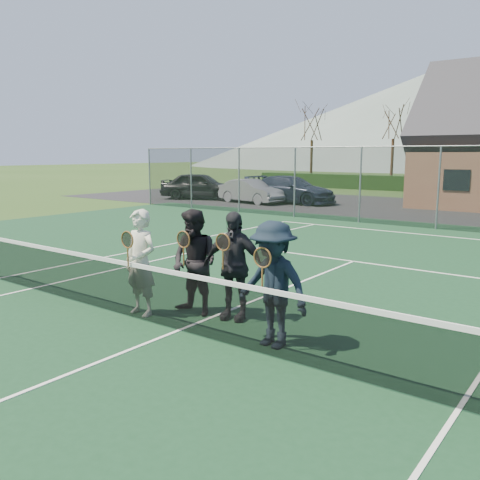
{
  "coord_description": "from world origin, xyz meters",
  "views": [
    {
      "loc": [
        5.27,
        -5.45,
        2.73
      ],
      "look_at": [
        0.06,
        1.5,
        1.25
      ],
      "focal_mm": 38.0,
      "sensor_mm": 36.0,
      "label": 1
    }
  ],
  "objects_px": {
    "car_a": "(200,186)",
    "player_a": "(141,263)",
    "tennis_net": "(178,298)",
    "car_b": "(251,191)",
    "player_c": "(233,266)",
    "car_c": "(291,190)",
    "player_d": "(273,284)",
    "player_b": "(195,262)"
  },
  "relations": [
    {
      "from": "car_a",
      "to": "player_a",
      "type": "xyz_separation_m",
      "value": [
        14.05,
        -17.53,
        0.11
      ]
    },
    {
      "from": "tennis_net",
      "to": "player_a",
      "type": "distance_m",
      "value": 1.16
    },
    {
      "from": "car_a",
      "to": "car_b",
      "type": "xyz_separation_m",
      "value": [
        3.88,
        -0.15,
        -0.15
      ]
    },
    {
      "from": "player_c",
      "to": "player_a",
      "type": "bearing_deg",
      "value": -151.43
    },
    {
      "from": "car_a",
      "to": "player_c",
      "type": "xyz_separation_m",
      "value": [
        15.44,
        -16.77,
        0.11
      ]
    },
    {
      "from": "car_c",
      "to": "tennis_net",
      "type": "relative_size",
      "value": 0.45
    },
    {
      "from": "car_b",
      "to": "player_a",
      "type": "distance_m",
      "value": 20.14
    },
    {
      "from": "car_a",
      "to": "car_b",
      "type": "height_order",
      "value": "car_a"
    },
    {
      "from": "tennis_net",
      "to": "player_c",
      "type": "distance_m",
      "value": 1.1
    },
    {
      "from": "player_c",
      "to": "player_d",
      "type": "relative_size",
      "value": 1.0
    },
    {
      "from": "car_b",
      "to": "player_a",
      "type": "height_order",
      "value": "player_a"
    },
    {
      "from": "car_b",
      "to": "player_c",
      "type": "distance_m",
      "value": 20.25
    },
    {
      "from": "car_c",
      "to": "player_a",
      "type": "relative_size",
      "value": 2.89
    },
    {
      "from": "car_a",
      "to": "car_c",
      "type": "distance_m",
      "value": 5.8
    },
    {
      "from": "car_a",
      "to": "player_c",
      "type": "relative_size",
      "value": 2.64
    },
    {
      "from": "car_a",
      "to": "player_d",
      "type": "distance_m",
      "value": 24.07
    },
    {
      "from": "player_b",
      "to": "player_d",
      "type": "bearing_deg",
      "value": -13.25
    },
    {
      "from": "player_b",
      "to": "player_c",
      "type": "distance_m",
      "value": 0.7
    },
    {
      "from": "car_c",
      "to": "player_b",
      "type": "height_order",
      "value": "player_b"
    },
    {
      "from": "car_c",
      "to": "player_c",
      "type": "xyz_separation_m",
      "value": [
        9.74,
        -17.9,
        0.17
      ]
    },
    {
      "from": "car_b",
      "to": "player_b",
      "type": "height_order",
      "value": "player_b"
    },
    {
      "from": "car_c",
      "to": "player_b",
      "type": "bearing_deg",
      "value": -152.03
    },
    {
      "from": "car_a",
      "to": "car_c",
      "type": "height_order",
      "value": "car_a"
    },
    {
      "from": "car_b",
      "to": "tennis_net",
      "type": "bearing_deg",
      "value": -138.48
    },
    {
      "from": "tennis_net",
      "to": "player_a",
      "type": "bearing_deg",
      "value": 168.3
    },
    {
      "from": "player_a",
      "to": "player_b",
      "type": "bearing_deg",
      "value": 38.56
    },
    {
      "from": "car_c",
      "to": "tennis_net",
      "type": "bearing_deg",
      "value": -152.11
    },
    {
      "from": "car_b",
      "to": "car_c",
      "type": "relative_size",
      "value": 0.77
    },
    {
      "from": "tennis_net",
      "to": "player_b",
      "type": "distance_m",
      "value": 0.95
    },
    {
      "from": "car_c",
      "to": "player_c",
      "type": "relative_size",
      "value": 2.89
    },
    {
      "from": "player_c",
      "to": "player_d",
      "type": "height_order",
      "value": "same"
    },
    {
      "from": "player_a",
      "to": "car_c",
      "type": "bearing_deg",
      "value": 114.13
    },
    {
      "from": "player_b",
      "to": "player_c",
      "type": "xyz_separation_m",
      "value": [
        0.68,
        0.19,
        0.0
      ]
    },
    {
      "from": "car_a",
      "to": "player_d",
      "type": "bearing_deg",
      "value": -160.31
    },
    {
      "from": "car_a",
      "to": "player_a",
      "type": "bearing_deg",
      "value": -165.29
    },
    {
      "from": "player_d",
      "to": "tennis_net",
      "type": "bearing_deg",
      "value": -166.81
    },
    {
      "from": "car_a",
      "to": "player_c",
      "type": "bearing_deg",
      "value": -161.38
    },
    {
      "from": "car_b",
      "to": "player_a",
      "type": "xyz_separation_m",
      "value": [
        10.17,
        -17.38,
        0.26
      ]
    },
    {
      "from": "player_a",
      "to": "player_b",
      "type": "xyz_separation_m",
      "value": [
        0.71,
        0.57,
        -0.0
      ]
    },
    {
      "from": "player_d",
      "to": "player_b",
      "type": "bearing_deg",
      "value": 166.75
    },
    {
      "from": "player_a",
      "to": "player_c",
      "type": "relative_size",
      "value": 1.0
    },
    {
      "from": "car_a",
      "to": "player_a",
      "type": "height_order",
      "value": "player_a"
    }
  ]
}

